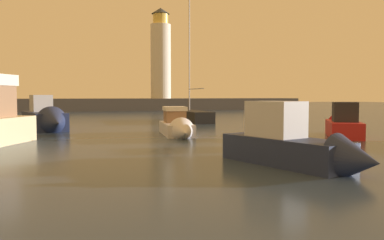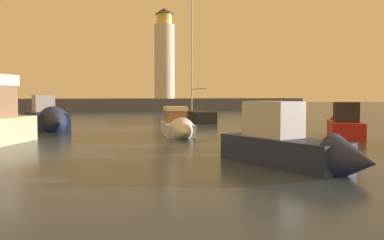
# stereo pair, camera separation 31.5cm
# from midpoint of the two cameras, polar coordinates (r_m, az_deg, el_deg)

# --- Properties ---
(ground_plane) EXTENTS (220.00, 220.00, 0.00)m
(ground_plane) POSITION_cam_midpoint_polar(r_m,az_deg,el_deg) (36.24, -7.26, -0.69)
(ground_plane) COLOR #2D3D51
(breakwater) EXTENTS (69.59, 6.75, 2.09)m
(breakwater) POSITION_cam_midpoint_polar(r_m,az_deg,el_deg) (70.96, -11.72, 2.14)
(breakwater) COLOR #423F3D
(breakwater) RESTS_ON ground_plane
(lighthouse) EXTENTS (3.57, 3.57, 15.96)m
(lighthouse) POSITION_cam_midpoint_polar(r_m,az_deg,el_deg) (72.57, -4.58, 9.03)
(lighthouse) COLOR silver
(lighthouse) RESTS_ON breakwater
(motorboat_0) EXTENTS (3.64, 6.64, 2.66)m
(motorboat_0) POSITION_cam_midpoint_polar(r_m,az_deg,el_deg) (15.20, 14.12, -3.52)
(motorboat_0) COLOR #1E284C
(motorboat_0) RESTS_ON ground_plane
(motorboat_2) EXTENTS (4.19, 8.12, 3.03)m
(motorboat_2) POSITION_cam_midpoint_polar(r_m,az_deg,el_deg) (32.20, -20.12, 0.10)
(motorboat_2) COLOR #1E284C
(motorboat_2) RESTS_ON ground_plane
(motorboat_3) EXTENTS (2.27, 6.19, 2.26)m
(motorboat_3) POSITION_cam_midpoint_polar(r_m,az_deg,el_deg) (26.20, -2.35, -0.94)
(motorboat_3) COLOR silver
(motorboat_3) RESTS_ON ground_plane
(motorboat_4) EXTENTS (4.58, 6.11, 2.55)m
(motorboat_4) POSITION_cam_midpoint_polar(r_m,az_deg,el_deg) (28.02, 20.17, -0.67)
(motorboat_4) COLOR #B21E1E
(motorboat_4) RESTS_ON ground_plane
(sailboat_moored) EXTENTS (2.17, 8.22, 13.25)m
(sailboat_moored) POSITION_cam_midpoint_polar(r_m,az_deg,el_deg) (40.58, -0.26, 0.65)
(sailboat_moored) COLOR black
(sailboat_moored) RESTS_ON ground_plane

